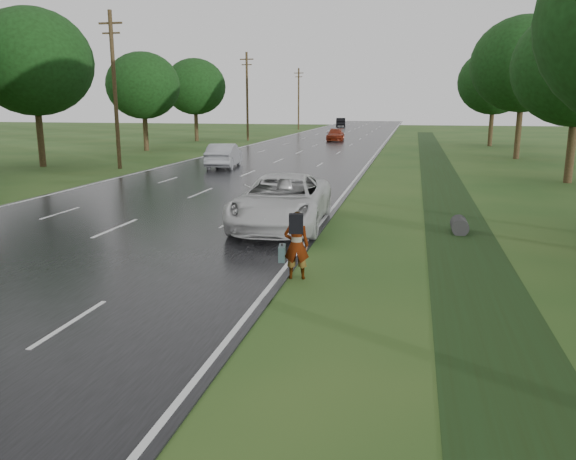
# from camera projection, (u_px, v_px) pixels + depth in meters

# --- Properties ---
(road) EXTENTS (14.00, 180.00, 0.04)m
(road) POSITION_uv_depth(u_px,v_px,m) (309.00, 148.00, 54.53)
(road) COLOR black
(road) RESTS_ON ground
(edge_stripe_east) EXTENTS (0.12, 180.00, 0.01)m
(edge_stripe_east) POSITION_uv_depth(u_px,v_px,m) (379.00, 149.00, 53.09)
(edge_stripe_east) COLOR silver
(edge_stripe_east) RESTS_ON road
(edge_stripe_west) EXTENTS (0.12, 180.00, 0.01)m
(edge_stripe_west) POSITION_uv_depth(u_px,v_px,m) (243.00, 147.00, 55.95)
(edge_stripe_west) COLOR silver
(edge_stripe_west) RESTS_ON road
(center_line) EXTENTS (0.12, 180.00, 0.01)m
(center_line) POSITION_uv_depth(u_px,v_px,m) (309.00, 148.00, 54.52)
(center_line) COLOR silver
(center_line) RESTS_ON road
(drainage_ditch) EXTENTS (2.20, 120.00, 0.56)m
(drainage_ditch) POSITION_uv_depth(u_px,v_px,m) (446.00, 193.00, 27.05)
(drainage_ditch) COLOR black
(drainage_ditch) RESTS_ON ground
(utility_pole_mid) EXTENTS (1.60, 0.26, 10.00)m
(utility_pole_mid) POSITION_uv_depth(u_px,v_px,m) (115.00, 88.00, 36.29)
(utility_pole_mid) COLOR #342615
(utility_pole_mid) RESTS_ON ground
(utility_pole_far) EXTENTS (1.60, 0.26, 10.00)m
(utility_pole_far) POSITION_uv_depth(u_px,v_px,m) (247.00, 95.00, 64.86)
(utility_pole_far) COLOR #342615
(utility_pole_far) RESTS_ON ground
(utility_pole_distant) EXTENTS (1.60, 0.26, 10.00)m
(utility_pole_distant) POSITION_uv_depth(u_px,v_px,m) (299.00, 98.00, 93.43)
(utility_pole_distant) COLOR #342615
(utility_pole_distant) RESTS_ON ground
(tree_east_d) EXTENTS (8.00, 8.00, 10.76)m
(tree_east_d) POSITION_uv_depth(u_px,v_px,m) (524.00, 64.00, 42.53)
(tree_east_d) COLOR #342615
(tree_east_d) RESTS_ON ground
(tree_east_f) EXTENTS (7.20, 7.20, 9.62)m
(tree_east_f) POSITION_uv_depth(u_px,v_px,m) (494.00, 82.00, 56.10)
(tree_east_f) COLOR #342615
(tree_east_f) RESTS_ON ground
(tree_west_c) EXTENTS (7.80, 7.80, 10.43)m
(tree_west_c) POSITION_uv_depth(u_px,v_px,m) (33.00, 62.00, 37.14)
(tree_west_c) COLOR #342615
(tree_west_c) RESTS_ON ground
(tree_west_d) EXTENTS (6.60, 6.60, 8.80)m
(tree_west_d) POSITION_uv_depth(u_px,v_px,m) (143.00, 86.00, 50.54)
(tree_west_d) COLOR #342615
(tree_west_d) RESTS_ON ground
(tree_west_f) EXTENTS (7.00, 7.00, 9.29)m
(tree_west_f) POSITION_uv_depth(u_px,v_px,m) (195.00, 87.00, 63.93)
(tree_west_f) COLOR #342615
(tree_west_f) RESTS_ON ground
(pedestrian) EXTENTS (0.82, 0.65, 1.68)m
(pedestrian) POSITION_uv_depth(u_px,v_px,m) (296.00, 244.00, 13.66)
(pedestrian) COLOR #A5998C
(pedestrian) RESTS_ON ground
(white_pickup) EXTENTS (3.26, 6.52, 1.77)m
(white_pickup) POSITION_uv_depth(u_px,v_px,m) (282.00, 201.00, 19.46)
(white_pickup) COLOR silver
(white_pickup) RESTS_ON road
(silver_sedan) EXTENTS (2.32, 5.03, 1.60)m
(silver_sedan) POSITION_uv_depth(u_px,v_px,m) (224.00, 155.00, 37.61)
(silver_sedan) COLOR #93959B
(silver_sedan) RESTS_ON road
(far_car_red) EXTENTS (2.24, 4.83, 1.36)m
(far_car_red) POSITION_uv_depth(u_px,v_px,m) (335.00, 135.00, 64.90)
(far_car_red) COLOR maroon
(far_car_red) RESTS_ON road
(far_car_dark) EXTENTS (2.26, 5.06, 1.61)m
(far_car_dark) POSITION_uv_depth(u_px,v_px,m) (341.00, 122.00, 106.08)
(far_car_dark) COLOR black
(far_car_dark) RESTS_ON road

